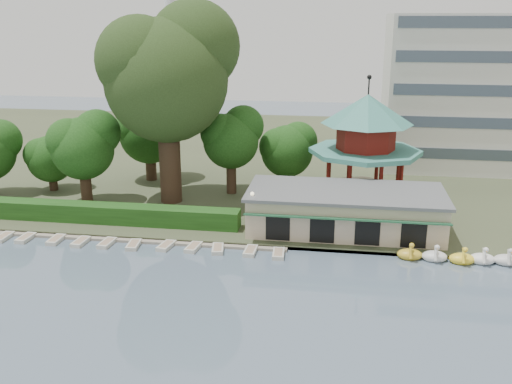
% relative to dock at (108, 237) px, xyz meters
% --- Properties ---
extents(ground_plane, '(220.00, 220.00, 0.00)m').
position_rel_dock_xyz_m(ground_plane, '(12.00, -17.20, -0.12)').
color(ground_plane, slate).
rests_on(ground_plane, ground).
extents(shore, '(220.00, 70.00, 0.40)m').
position_rel_dock_xyz_m(shore, '(12.00, 34.80, 0.08)').
color(shore, '#424930').
rests_on(shore, ground).
extents(embankment, '(220.00, 0.60, 0.30)m').
position_rel_dock_xyz_m(embankment, '(12.00, 0.10, 0.03)').
color(embankment, gray).
rests_on(embankment, ground).
extents(dock, '(34.00, 1.60, 0.24)m').
position_rel_dock_xyz_m(dock, '(0.00, 0.00, 0.00)').
color(dock, gray).
rests_on(dock, ground).
extents(boathouse, '(18.60, 9.39, 3.90)m').
position_rel_dock_xyz_m(boathouse, '(22.00, 4.77, 2.25)').
color(boathouse, '#C7B195').
rests_on(boathouse, shore).
extents(pavilion, '(12.40, 12.40, 13.50)m').
position_rel_dock_xyz_m(pavilion, '(24.00, 14.80, 7.36)').
color(pavilion, '#C7B195').
rests_on(pavilion, shore).
extents(hedge, '(30.00, 2.00, 1.80)m').
position_rel_dock_xyz_m(hedge, '(-3.00, 3.30, 1.18)').
color(hedge, '#1E4A16').
rests_on(hedge, shore).
extents(lamp_post, '(0.36, 0.36, 4.28)m').
position_rel_dock_xyz_m(lamp_post, '(13.50, 1.80, 3.22)').
color(lamp_post, black).
rests_on(lamp_post, shore).
extents(big_tree, '(14.28, 13.31, 21.51)m').
position_rel_dock_xyz_m(big_tree, '(3.18, 11.01, 14.60)').
color(big_tree, '#3A281C').
rests_on(big_tree, shore).
extents(small_trees, '(39.90, 17.19, 10.19)m').
position_rel_dock_xyz_m(small_trees, '(-1.96, 14.34, 6.08)').
color(small_trees, '#3A281C').
rests_on(small_trees, shore).
extents(swan_boats, '(15.89, 2.12, 1.92)m').
position_rel_dock_xyz_m(swan_boats, '(34.86, -0.62, 0.28)').
color(swan_boats, gold).
rests_on(swan_boats, ground).
extents(moored_rowboats, '(32.26, 2.75, 0.36)m').
position_rel_dock_xyz_m(moored_rowboats, '(0.68, -1.41, 0.06)').
color(moored_rowboats, beige).
rests_on(moored_rowboats, ground).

